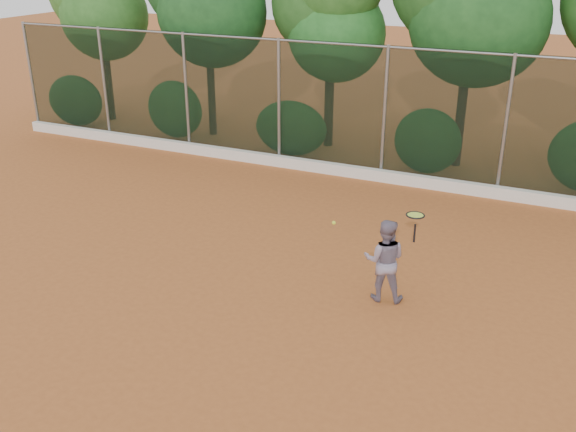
% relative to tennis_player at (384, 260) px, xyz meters
% --- Properties ---
extents(ground, '(80.00, 80.00, 0.00)m').
position_rel_tennis_player_xyz_m(ground, '(-1.86, -0.97, -0.76)').
color(ground, '#AD5B29').
rests_on(ground, ground).
extents(concrete_curb, '(24.00, 0.20, 0.30)m').
position_rel_tennis_player_xyz_m(concrete_curb, '(-1.86, 5.85, -0.61)').
color(concrete_curb, white).
rests_on(concrete_curb, ground).
extents(tennis_player, '(0.84, 0.72, 1.52)m').
position_rel_tennis_player_xyz_m(tennis_player, '(0.00, 0.00, 0.00)').
color(tennis_player, gray).
rests_on(tennis_player, ground).
extents(chainlink_fence, '(24.09, 0.09, 3.50)m').
position_rel_tennis_player_xyz_m(chainlink_fence, '(-1.86, 6.03, 1.10)').
color(chainlink_fence, black).
rests_on(chainlink_fence, ground).
extents(foliage_backdrop, '(23.70, 3.63, 7.55)m').
position_rel_tennis_player_xyz_m(foliage_backdrop, '(-2.40, 8.01, 3.64)').
color(foliage_backdrop, '#3E2D18').
rests_on(foliage_backdrop, ground).
extents(tennis_racket, '(0.32, 0.32, 0.52)m').
position_rel_tennis_player_xyz_m(tennis_racket, '(0.49, -0.11, 0.94)').
color(tennis_racket, black).
rests_on(tennis_racket, ground).
extents(tennis_ball_in_flight, '(0.07, 0.07, 0.07)m').
position_rel_tennis_player_xyz_m(tennis_ball_in_flight, '(-0.87, -0.23, 0.64)').
color(tennis_ball_in_flight, '#D9ED36').
rests_on(tennis_ball_in_flight, ground).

